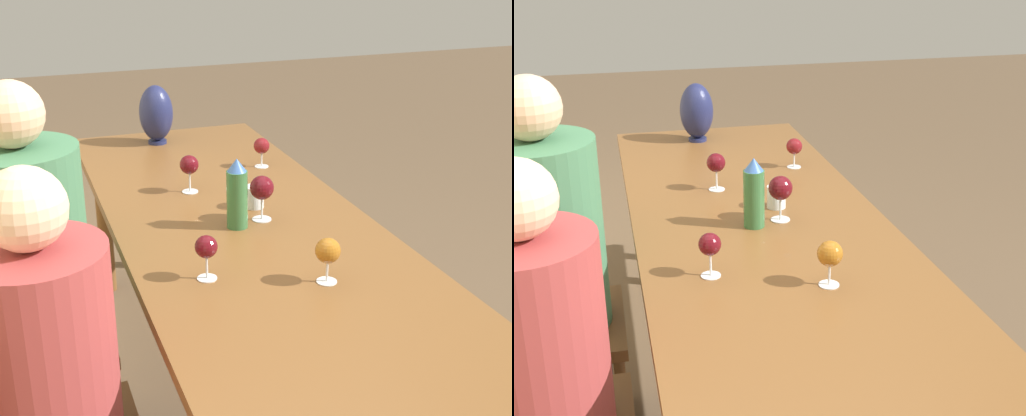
% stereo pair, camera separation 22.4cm
% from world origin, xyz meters
% --- Properties ---
extents(dining_table, '(2.90, 0.85, 0.76)m').
position_xyz_m(dining_table, '(0.00, 0.00, 0.69)').
color(dining_table, brown).
rests_on(dining_table, ground_plane).
extents(water_bottle, '(0.07, 0.07, 0.24)m').
position_xyz_m(water_bottle, '(0.21, 0.03, 0.87)').
color(water_bottle, '#336638').
rests_on(water_bottle, dining_table).
extents(water_tumbler, '(0.07, 0.07, 0.08)m').
position_xyz_m(water_tumbler, '(0.35, -0.08, 0.80)').
color(water_tumbler, silver).
rests_on(water_tumbler, dining_table).
extents(vase, '(0.15, 0.15, 0.27)m').
position_xyz_m(vase, '(1.25, 0.07, 0.89)').
color(vase, '#1E234C').
rests_on(vase, dining_table).
extents(wine_glass_0, '(0.07, 0.07, 0.13)m').
position_xyz_m(wine_glass_0, '(-0.25, -0.08, 0.85)').
color(wine_glass_0, silver).
rests_on(wine_glass_0, dining_table).
extents(wine_glass_1, '(0.08, 0.08, 0.16)m').
position_xyz_m(wine_glass_1, '(0.24, -0.07, 0.87)').
color(wine_glass_1, silver).
rests_on(wine_glass_1, dining_table).
extents(wine_glass_2, '(0.07, 0.07, 0.13)m').
position_xyz_m(wine_glass_2, '(-0.12, 0.23, 0.85)').
color(wine_glass_2, silver).
rests_on(wine_glass_2, dining_table).
extents(wine_glass_3, '(0.07, 0.07, 0.14)m').
position_xyz_m(wine_glass_3, '(0.58, 0.09, 0.86)').
color(wine_glass_3, silver).
rests_on(wine_glass_3, dining_table).
extents(wine_glass_4, '(0.07, 0.07, 0.12)m').
position_xyz_m(wine_glass_4, '(0.77, -0.26, 0.84)').
color(wine_glass_4, silver).
rests_on(wine_glass_4, dining_table).
extents(chair_far, '(0.44, 0.44, 0.91)m').
position_xyz_m(chair_far, '(0.21, 0.76, 0.50)').
color(chair_far, brown).
rests_on(chair_far, ground_plane).
extents(person_near, '(0.35, 0.35, 1.21)m').
position_xyz_m(person_near, '(-0.35, 0.68, 0.65)').
color(person_near, '#2D2D38').
rests_on(person_near, ground_plane).
extents(person_far, '(0.36, 0.36, 1.29)m').
position_xyz_m(person_far, '(0.21, 0.68, 0.69)').
color(person_far, '#2D2D38').
rests_on(person_far, ground_plane).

